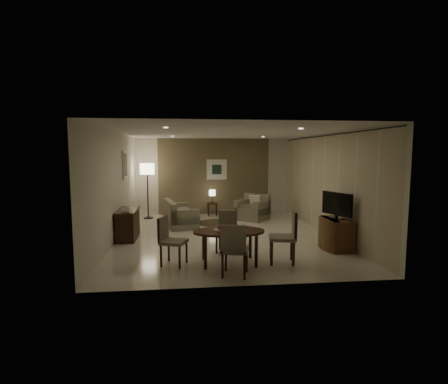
{
  "coord_description": "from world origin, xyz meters",
  "views": [
    {
      "loc": [
        -1.01,
        -8.98,
        2.18
      ],
      "look_at": [
        0.0,
        0.2,
        1.15
      ],
      "focal_mm": 28.0,
      "sensor_mm": 36.0,
      "label": 1
    }
  ],
  "objects": [
    {
      "name": "telephone",
      "position": [
        -2.49,
        -0.3,
        0.8
      ],
      "size": [
        0.2,
        0.14,
        0.09
      ],
      "primitive_type": null,
      "color": "white",
      "rests_on": "console_desk"
    },
    {
      "name": "art_back_frame",
      "position": [
        0.1,
        3.46,
        1.6
      ],
      "size": [
        0.72,
        0.03,
        0.72
      ],
      "primitive_type": "cube",
      "color": "silver",
      "rests_on": "wall_back"
    },
    {
      "name": "taupe_accent",
      "position": [
        0.0,
        3.48,
        1.35
      ],
      "size": [
        3.96,
        0.03,
        2.7
      ],
      "primitive_type": "cube",
      "color": "brown",
      "rests_on": "wall_back"
    },
    {
      "name": "downlight_nr",
      "position": [
        1.4,
        -1.8,
        2.69
      ],
      "size": [
        0.1,
        0.1,
        0.01
      ],
      "primitive_type": "cylinder",
      "color": "white",
      "rests_on": "ceiling"
    },
    {
      "name": "curtain_wall",
      "position": [
        2.68,
        0.0,
        1.32
      ],
      "size": [
        0.08,
        6.7,
        2.58
      ],
      "primitive_type": null,
      "color": "#C2B097",
      "rests_on": "wall_right"
    },
    {
      "name": "floor_lamp",
      "position": [
        -2.28,
        2.81,
        0.92
      ],
      "size": [
        0.47,
        0.47,
        1.84
      ],
      "primitive_type": null,
      "color": "#FFE5B7",
      "rests_on": "floor"
    },
    {
      "name": "art_left_frame",
      "position": [
        -2.72,
        1.2,
        1.85
      ],
      "size": [
        0.03,
        0.6,
        0.8
      ],
      "primitive_type": "cube",
      "color": "silver",
      "rests_on": "wall_left"
    },
    {
      "name": "curtain_rod",
      "position": [
        2.68,
        0.0,
        2.64
      ],
      "size": [
        0.03,
        6.8,
        0.03
      ],
      "primitive_type": "cylinder",
      "rotation": [
        1.57,
        0.0,
        0.0
      ],
      "color": "black",
      "rests_on": "wall_right"
    },
    {
      "name": "downlight_fr",
      "position": [
        1.4,
        1.8,
        2.69
      ],
      "size": [
        0.1,
        0.1,
        0.01
      ],
      "primitive_type": "cylinder",
      "color": "white",
      "rests_on": "ceiling"
    },
    {
      "name": "armchair",
      "position": [
        1.14,
        2.17,
        0.41
      ],
      "size": [
        1.27,
        1.27,
        0.82
      ],
      "primitive_type": null,
      "rotation": [
        0.0,
        0.0,
        -0.71
      ],
      "color": "gray",
      "rests_on": "floor"
    },
    {
      "name": "downlight_fl",
      "position": [
        -1.4,
        1.8,
        2.69
      ],
      "size": [
        0.1,
        0.1,
        0.01
      ],
      "primitive_type": "cylinder",
      "color": "white",
      "rests_on": "ceiling"
    },
    {
      "name": "fruit_apple",
      "position": [
        -0.36,
        -2.24,
        0.72
      ],
      "size": [
        0.09,
        0.09,
        0.09
      ],
      "primitive_type": "sphere",
      "color": "#AC131B",
      "rests_on": "plate_a"
    },
    {
      "name": "chair_near",
      "position": [
        -0.16,
        -2.97,
        0.48
      ],
      "size": [
        0.57,
        0.57,
        0.96
      ],
      "primitive_type": null,
      "rotation": [
        0.0,
        0.0,
        2.87
      ],
      "color": "gray",
      "rests_on": "floor"
    },
    {
      "name": "art_back_canvas",
      "position": [
        0.1,
        3.44,
        1.6
      ],
      "size": [
        0.34,
        0.01,
        0.34
      ],
      "primitive_type": "cube",
      "color": "#1A2F22",
      "rests_on": "wall_back"
    },
    {
      "name": "chair_far",
      "position": [
        -0.14,
        -1.48,
        0.45
      ],
      "size": [
        0.55,
        0.55,
        0.9
      ],
      "primitive_type": null,
      "rotation": [
        0.0,
        0.0,
        -0.3
      ],
      "color": "gray",
      "rests_on": "floor"
    },
    {
      "name": "plate_b",
      "position": [
        0.04,
        -2.34,
        0.67
      ],
      "size": [
        0.26,
        0.26,
        0.02
      ],
      "primitive_type": "cylinder",
      "color": "white",
      "rests_on": "dining_table"
    },
    {
      "name": "chair_right",
      "position": [
        0.88,
        -2.35,
        0.52
      ],
      "size": [
        0.6,
        0.6,
        1.05
      ],
      "primitive_type": null,
      "rotation": [
        0.0,
        0.0,
        -1.78
      ],
      "color": "gray",
      "rests_on": "floor"
    },
    {
      "name": "plate_a",
      "position": [
        -0.36,
        -2.24,
        0.67
      ],
      "size": [
        0.26,
        0.26,
        0.02
      ],
      "primitive_type": "cylinder",
      "color": "white",
      "rests_on": "dining_table"
    },
    {
      "name": "flat_tv",
      "position": [
        2.38,
        -1.5,
        1.02
      ],
      "size": [
        0.36,
        0.85,
        0.6
      ],
      "primitive_type": null,
      "rotation": [
        0.0,
        0.0,
        0.35
      ],
      "color": "black",
      "rests_on": "tv_cabinet"
    },
    {
      "name": "console_desk",
      "position": [
        -2.49,
        0.0,
        0.38
      ],
      "size": [
        0.48,
        1.2,
        0.75
      ],
      "primitive_type": null,
      "color": "#482017",
      "rests_on": "floor"
    },
    {
      "name": "napkin",
      "position": [
        0.04,
        -2.34,
        0.69
      ],
      "size": [
        0.12,
        0.08,
        0.03
      ],
      "primitive_type": "cube",
      "color": "white",
      "rests_on": "plate_b"
    },
    {
      "name": "room_shell",
      "position": [
        0.0,
        0.4,
        1.35
      ],
      "size": [
        5.5,
        7.0,
        2.7
      ],
      "color": "beige",
      "rests_on": "ground"
    },
    {
      "name": "sofa",
      "position": [
        -1.17,
        1.5,
        0.38
      ],
      "size": [
        1.75,
        1.1,
        0.76
      ],
      "primitive_type": null,
      "rotation": [
        0.0,
        0.0,
        1.76
      ],
      "color": "gray",
      "rests_on": "floor"
    },
    {
      "name": "chair_left",
      "position": [
        -1.26,
        -2.26,
        0.47
      ],
      "size": [
        0.59,
        0.59,
        0.95
      ],
      "primitive_type": null,
      "rotation": [
        0.0,
        0.0,
        1.22
      ],
      "color": "gray",
      "rests_on": "floor"
    },
    {
      "name": "downlight_nl",
      "position": [
        -1.4,
        -1.8,
        2.69
      ],
      "size": [
        0.1,
        0.1,
        0.01
      ],
      "primitive_type": "cylinder",
      "color": "white",
      "rests_on": "ceiling"
    },
    {
      "name": "round_rug",
      "position": [
        -0.1,
        1.77,
        0.01
      ],
      "size": [
        1.23,
        1.23,
        0.01
      ],
      "primitive_type": "cylinder",
      "color": "#463B27",
      "rests_on": "floor"
    },
    {
      "name": "table_lamp",
      "position": [
        -0.1,
        3.07,
        0.71
      ],
      "size": [
        0.22,
        0.22,
        0.5
      ],
      "primitive_type": null,
      "color": "#FFEAC1",
      "rests_on": "side_table"
    },
    {
      "name": "dining_table",
      "position": [
        -0.18,
        -2.29,
        0.33
      ],
      "size": [
        1.41,
        0.88,
        0.66
      ],
      "primitive_type": null,
      "color": "#482017",
      "rests_on": "floor"
    },
    {
      "name": "tv_cabinet",
      "position": [
        2.4,
        -1.5,
        0.35
      ],
      "size": [
        0.48,
        0.9,
        0.7
      ],
      "primitive_type": null,
      "color": "brown",
      "rests_on": "floor"
    },
    {
      "name": "art_left_canvas",
      "position": [
        -2.71,
        1.2,
        1.85
      ],
      "size": [
        0.01,
        0.46,
        0.64
      ],
      "primitive_type": "cube",
      "color": "gray",
      "rests_on": "wall_left"
    },
    {
      "name": "side_table",
      "position": [
        -0.1,
        3.07,
        0.23
      ],
      "size": [
        0.36,
        0.36,
        0.46
      ],
      "primitive_type": null,
      "color": "black",
      "rests_on": "floor"
    }
  ]
}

